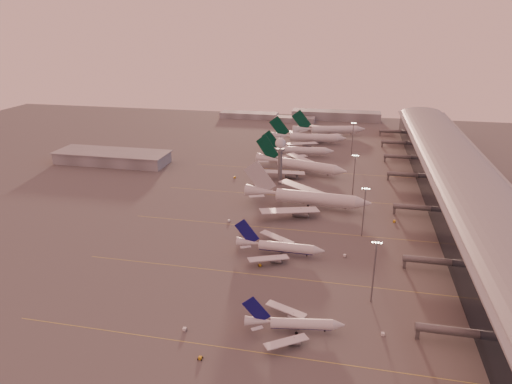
# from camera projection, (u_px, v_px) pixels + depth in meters

# --- Properties ---
(ground) EXTENTS (700.00, 700.00, 0.00)m
(ground) POSITION_uv_depth(u_px,v_px,m) (218.00, 284.00, 177.29)
(ground) COLOR #4E4B4B
(ground) RESTS_ON ground
(taxiway_markings) EXTENTS (180.00, 185.25, 0.02)m
(taxiway_markings) POSITION_uv_depth(u_px,v_px,m) (309.00, 230.00, 222.76)
(taxiway_markings) COLOR gold
(taxiway_markings) RESTS_ON ground
(terminal) EXTENTS (57.00, 362.00, 23.04)m
(terminal) POSITION_uv_depth(u_px,v_px,m) (460.00, 185.00, 253.51)
(terminal) COLOR black
(terminal) RESTS_ON ground
(hangar) EXTENTS (82.00, 27.00, 8.50)m
(hangar) POSITION_uv_depth(u_px,v_px,m) (112.00, 157.00, 327.32)
(hangar) COLOR slate
(hangar) RESTS_ON ground
(radar_tower) EXTENTS (6.40, 6.40, 31.10)m
(radar_tower) POSITION_uv_depth(u_px,v_px,m) (280.00, 152.00, 278.89)
(radar_tower) COLOR slate
(radar_tower) RESTS_ON ground
(mast_a) EXTENTS (3.60, 0.56, 25.00)m
(mast_a) POSITION_uv_depth(u_px,v_px,m) (374.00, 269.00, 161.21)
(mast_a) COLOR slate
(mast_a) RESTS_ON ground
(mast_b) EXTENTS (3.60, 0.56, 25.00)m
(mast_b) POSITION_uv_depth(u_px,v_px,m) (364.00, 209.00, 212.18)
(mast_b) COLOR slate
(mast_b) RESTS_ON ground
(mast_c) EXTENTS (3.60, 0.56, 25.00)m
(mast_c) POSITION_uv_depth(u_px,v_px,m) (354.00, 173.00, 263.53)
(mast_c) COLOR slate
(mast_c) RESTS_ON ground
(mast_d) EXTENTS (3.60, 0.56, 25.00)m
(mast_d) POSITION_uv_depth(u_px,v_px,m) (353.00, 137.00, 346.36)
(mast_d) COLOR slate
(mast_d) RESTS_ON ground
(distant_horizon) EXTENTS (165.00, 37.50, 9.00)m
(distant_horizon) POSITION_uv_depth(u_px,v_px,m) (309.00, 116.00, 473.26)
(distant_horizon) COLOR slate
(distant_horizon) RESTS_ON ground
(narrowbody_near) EXTENTS (33.41, 26.48, 13.11)m
(narrowbody_near) POSITION_uv_depth(u_px,v_px,m) (294.00, 325.00, 149.10)
(narrowbody_near) COLOR silver
(narrowbody_near) RESTS_ON ground
(narrowbody_mid) EXTENTS (39.65, 31.68, 15.50)m
(narrowbody_mid) POSITION_uv_depth(u_px,v_px,m) (280.00, 248.00, 198.58)
(narrowbody_mid) COLOR silver
(narrowbody_mid) RESTS_ON ground
(widebody_white) EXTENTS (70.26, 56.14, 24.70)m
(widebody_white) POSITION_uv_depth(u_px,v_px,m) (307.00, 200.00, 248.63)
(widebody_white) COLOR silver
(widebody_white) RESTS_ON ground
(greentail_a) EXTENTS (63.93, 50.93, 23.81)m
(greentail_a) POSITION_uv_depth(u_px,v_px,m) (300.00, 167.00, 305.44)
(greentail_a) COLOR silver
(greentail_a) RESTS_ON ground
(greentail_b) EXTENTS (54.51, 43.83, 19.81)m
(greentail_b) POSITION_uv_depth(u_px,v_px,m) (298.00, 152.00, 343.39)
(greentail_b) COLOR silver
(greentail_b) RESTS_ON ground
(greentail_c) EXTENTS (63.68, 51.23, 23.14)m
(greentail_c) POSITION_uv_depth(u_px,v_px,m) (308.00, 139.00, 378.09)
(greentail_c) COLOR silver
(greentail_c) RESTS_ON ground
(greentail_d) EXTENTS (64.79, 51.64, 24.08)m
(greentail_d) POSITION_uv_depth(u_px,v_px,m) (329.00, 132.00, 404.11)
(greentail_d) COLOR silver
(greentail_d) RESTS_ON ground
(gsv_truck_a) EXTENTS (5.95, 2.33, 2.39)m
(gsv_truck_a) POSITION_uv_depth(u_px,v_px,m) (186.00, 328.00, 149.95)
(gsv_truck_a) COLOR silver
(gsv_truck_a) RESTS_ON ground
(gsv_tug_near) EXTENTS (2.07, 3.31, 0.92)m
(gsv_tug_near) POSITION_uv_depth(u_px,v_px,m) (200.00, 358.00, 137.61)
(gsv_tug_near) COLOR gold
(gsv_tug_near) RESTS_ON ground
(gsv_catering_a) EXTENTS (5.41, 2.77, 4.33)m
(gsv_catering_a) POSITION_uv_depth(u_px,v_px,m) (384.00, 330.00, 147.35)
(gsv_catering_a) COLOR silver
(gsv_catering_a) RESTS_ON ground
(gsv_tug_mid) EXTENTS (3.21, 3.70, 0.91)m
(gsv_tug_mid) POSITION_uv_depth(u_px,v_px,m) (260.00, 265.00, 189.96)
(gsv_tug_mid) COLOR gold
(gsv_tug_mid) RESTS_ON ground
(gsv_truck_b) EXTENTS (6.38, 2.95, 2.48)m
(gsv_truck_b) POSITION_uv_depth(u_px,v_px,m) (346.00, 255.00, 197.02)
(gsv_truck_b) COLOR silver
(gsv_truck_b) RESTS_ON ground
(gsv_truck_c) EXTENTS (5.84, 4.27, 2.24)m
(gsv_truck_c) POSITION_uv_depth(u_px,v_px,m) (230.00, 220.00, 232.02)
(gsv_truck_c) COLOR silver
(gsv_truck_c) RESTS_ON ground
(gsv_catering_b) EXTENTS (6.11, 4.05, 4.61)m
(gsv_catering_b) POSITION_uv_depth(u_px,v_px,m) (395.00, 218.00, 230.71)
(gsv_catering_b) COLOR gold
(gsv_catering_b) RESTS_ON ground
(gsv_tug_far) EXTENTS (3.22, 3.55, 0.87)m
(gsv_tug_far) POSITION_uv_depth(u_px,v_px,m) (301.00, 192.00, 272.19)
(gsv_tug_far) COLOR #535557
(gsv_tug_far) RESTS_ON ground
(gsv_truck_d) EXTENTS (2.59, 6.26, 2.48)m
(gsv_truck_d) POSITION_uv_depth(u_px,v_px,m) (235.00, 176.00, 296.93)
(gsv_truck_d) COLOR gold
(gsv_truck_d) RESTS_ON ground
(gsv_tug_hangar) EXTENTS (4.09, 3.49, 1.00)m
(gsv_tug_hangar) POSITION_uv_depth(u_px,v_px,m) (335.00, 168.00, 315.04)
(gsv_tug_hangar) COLOR #535557
(gsv_tug_hangar) RESTS_ON ground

